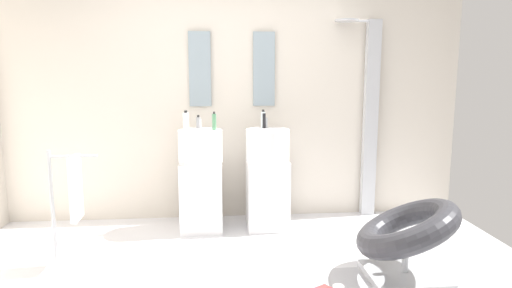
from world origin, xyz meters
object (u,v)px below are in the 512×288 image
at_px(pedestal_sink_right, 267,178).
at_px(pedestal_sink_left, 201,179).
at_px(lounge_chair, 407,235).
at_px(soap_bottle_black, 264,120).
at_px(soap_bottle_white, 186,121).
at_px(soap_bottle_green, 214,122).
at_px(shower_column, 369,115).
at_px(soap_bottle_clear, 263,119).
at_px(towel_rack, 72,191).
at_px(soap_bottle_grey, 198,122).

bearing_deg(pedestal_sink_right, pedestal_sink_left, 180.00).
xyz_separation_m(lounge_chair, soap_bottle_black, (-0.92, 1.33, 0.71)).
bearing_deg(soap_bottle_white, soap_bottle_green, -1.47).
xyz_separation_m(pedestal_sink_right, shower_column, (1.11, 0.31, 0.58)).
bearing_deg(soap_bottle_clear, lounge_chair, -55.52).
distance_m(soap_bottle_black, soap_bottle_white, 0.76).
relative_size(pedestal_sink_right, soap_bottle_green, 6.20).
height_order(pedestal_sink_left, soap_bottle_black, soap_bottle_black).
xyz_separation_m(shower_column, soap_bottle_black, (-1.13, -0.20, -0.02)).
xyz_separation_m(soap_bottle_black, soap_bottle_white, (-0.75, -0.10, 0.01)).
bearing_deg(soap_bottle_black, towel_rack, -149.83).
xyz_separation_m(pedestal_sink_right, towel_rack, (-1.61, -0.81, 0.13)).
height_order(pedestal_sink_right, soap_bottle_grey, soap_bottle_grey).
xyz_separation_m(shower_column, towel_rack, (-2.71, -1.12, -0.45)).
height_order(towel_rack, soap_bottle_white, soap_bottle_white).
relative_size(towel_rack, soap_bottle_black, 5.72).
relative_size(soap_bottle_black, soap_bottle_green, 0.95).
xyz_separation_m(shower_column, soap_bottle_clear, (-1.14, -0.19, -0.02)).
relative_size(towel_rack, soap_bottle_grey, 7.37).
bearing_deg(soap_bottle_clear, pedestal_sink_left, -169.52).
bearing_deg(soap_bottle_black, soap_bottle_grey, 176.05).
relative_size(soap_bottle_grey, soap_bottle_black, 0.78).
xyz_separation_m(lounge_chair, soap_bottle_grey, (-1.55, 1.38, 0.69)).
height_order(pedestal_sink_right, soap_bottle_black, soap_bottle_black).
height_order(soap_bottle_black, soap_bottle_green, soap_bottle_green).
xyz_separation_m(towel_rack, soap_bottle_white, (0.83, 0.82, 0.44)).
relative_size(pedestal_sink_right, soap_bottle_black, 6.50).
bearing_deg(soap_bottle_grey, pedestal_sink_left, -82.76).
bearing_deg(pedestal_sink_left, soap_bottle_white, 176.21).
xyz_separation_m(pedestal_sink_left, towel_rack, (-0.96, -0.81, 0.13)).
height_order(pedestal_sink_left, shower_column, shower_column).
xyz_separation_m(soap_bottle_grey, soap_bottle_black, (0.64, -0.04, 0.02)).
xyz_separation_m(pedestal_sink_right, soap_bottle_black, (-0.03, 0.11, 0.55)).
xyz_separation_m(lounge_chair, soap_bottle_white, (-1.67, 1.24, 0.72)).
height_order(towel_rack, soap_bottle_green, soap_bottle_green).
relative_size(shower_column, towel_rack, 2.16).
relative_size(pedestal_sink_left, pedestal_sink_right, 1.00).
bearing_deg(soap_bottle_green, soap_bottle_clear, 13.15).
xyz_separation_m(lounge_chair, soap_bottle_clear, (-0.92, 1.34, 0.71)).
height_order(soap_bottle_clear, soap_bottle_green, soap_bottle_clear).
xyz_separation_m(pedestal_sink_right, soap_bottle_green, (-0.51, 0.00, 0.56)).
bearing_deg(soap_bottle_white, soap_bottle_grey, 52.01).
bearing_deg(soap_bottle_grey, soap_bottle_white, -127.99).
bearing_deg(lounge_chair, pedestal_sink_left, 141.37).
bearing_deg(shower_column, soap_bottle_grey, -175.02).
xyz_separation_m(pedestal_sink_right, soap_bottle_white, (-0.78, 0.01, 0.56)).
bearing_deg(lounge_chair, towel_rack, 170.51).
bearing_deg(soap_bottle_black, lounge_chair, -55.56).
distance_m(pedestal_sink_left, pedestal_sink_right, 0.65).
xyz_separation_m(pedestal_sink_right, lounge_chair, (0.89, -1.23, -0.15)).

